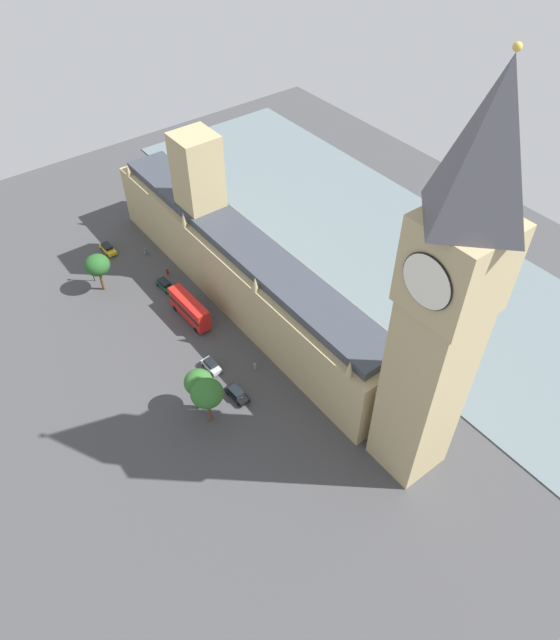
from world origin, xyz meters
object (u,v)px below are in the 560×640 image
(parliament_building, at_px, (238,262))
(street_lamp_slot_12, at_px, (194,390))
(clock_tower, at_px, (446,306))
(pedestrian_leading, at_px, (255,366))
(plane_tree_trailing, at_px, (97,265))
(street_lamp_slot_11, at_px, (90,265))
(car_silver_by_river_gate, at_px, (211,365))
(pedestrian_near_tower, at_px, (167,271))
(car_dark_green_opposite_hall, at_px, (165,285))
(car_yellow_cab_midblock, at_px, (108,249))
(plane_tree_slot_10, at_px, (199,382))
(car_black_under_trees, at_px, (237,394))
(plane_tree_kerbside, at_px, (207,393))
(double_decker_bus_corner, at_px, (190,308))
(pedestrian_far_end, at_px, (146,252))

(parliament_building, distance_m, street_lamp_slot_12, 28.77)
(clock_tower, height_order, pedestrian_leading, clock_tower)
(plane_tree_trailing, height_order, street_lamp_slot_11, plane_tree_trailing)
(street_lamp_slot_12, bearing_deg, plane_tree_trailing, -90.90)
(car_silver_by_river_gate, bearing_deg, pedestrian_near_tower, -105.95)
(car_dark_green_opposite_hall, xyz_separation_m, car_silver_by_river_gate, (4.05, 23.56, -0.01))
(clock_tower, bearing_deg, plane_tree_trailing, -72.33)
(car_yellow_cab_midblock, distance_m, car_silver_by_river_gate, 41.35)
(parliament_building, bearing_deg, plane_tree_slot_10, 42.92)
(car_black_under_trees, bearing_deg, car_dark_green_opposite_hall, -99.87)
(car_yellow_cab_midblock, xyz_separation_m, plane_tree_kerbside, (5.94, 50.34, 5.79))
(double_decker_bus_corner, distance_m, pedestrian_far_end, 22.87)
(double_decker_bus_corner, xyz_separation_m, pedestrian_leading, (-2.36, 17.53, -1.91))
(car_dark_green_opposite_hall, bearing_deg, clock_tower, 96.15)
(car_dark_green_opposite_hall, height_order, pedestrian_far_end, car_dark_green_opposite_hall)
(car_yellow_cab_midblock, bearing_deg, car_dark_green_opposite_hall, 100.69)
(parliament_building, relative_size, plane_tree_trailing, 9.34)
(car_dark_green_opposite_hall, xyz_separation_m, street_lamp_slot_12, (10.52, 29.41, 3.94))
(car_black_under_trees, bearing_deg, pedestrian_leading, -153.83)
(pedestrian_far_end, relative_size, street_lamp_slot_11, 0.28)
(car_silver_by_river_gate, xyz_separation_m, plane_tree_kerbside, (5.87, 8.99, 5.79))
(car_silver_by_river_gate, bearing_deg, car_yellow_cab_midblock, -92.49)
(street_lamp_slot_11, bearing_deg, plane_tree_kerbside, 90.55)
(car_yellow_cab_midblock, distance_m, pedestrian_far_end, 8.27)
(parliament_building, distance_m, double_decker_bus_corner, 12.52)
(plane_tree_trailing, relative_size, street_lamp_slot_11, 1.39)
(car_yellow_cab_midblock, bearing_deg, pedestrian_far_end, 134.50)
(car_yellow_cab_midblock, relative_size, pedestrian_far_end, 2.83)
(pedestrian_near_tower, xyz_separation_m, pedestrian_leading, (0.55, 31.69, -0.01))
(pedestrian_leading, bearing_deg, plane_tree_kerbside, 115.46)
(pedestrian_leading, bearing_deg, double_decker_bus_corner, 12.62)
(plane_tree_slot_10, bearing_deg, pedestrian_far_end, -105.67)
(car_dark_green_opposite_hall, relative_size, double_decker_bus_corner, 0.46)
(street_lamp_slot_12, bearing_deg, pedestrian_near_tower, -111.51)
(pedestrian_far_end, bearing_deg, double_decker_bus_corner, 133.03)
(pedestrian_leading, bearing_deg, plane_tree_trailing, 23.54)
(pedestrian_far_end, bearing_deg, street_lamp_slot_11, 55.77)
(street_lamp_slot_11, bearing_deg, plane_tree_slot_10, 90.92)
(pedestrian_leading, height_order, plane_tree_trailing, plane_tree_trailing)
(pedestrian_leading, distance_m, plane_tree_slot_10, 13.00)
(car_black_under_trees, bearing_deg, car_yellow_cab_midblock, -92.61)
(pedestrian_near_tower, bearing_deg, car_black_under_trees, -46.79)
(parliament_building, bearing_deg, pedestrian_near_tower, -59.05)
(car_silver_by_river_gate, relative_size, plane_tree_slot_10, 0.49)
(double_decker_bus_corner, relative_size, plane_tree_kerbside, 1.18)
(clock_tower, distance_m, double_decker_bus_corner, 54.50)
(car_dark_green_opposite_hall, xyz_separation_m, plane_tree_trailing, (9.94, -7.20, 5.18))
(clock_tower, relative_size, car_dark_green_opposite_hall, 12.19)
(car_dark_green_opposite_hall, bearing_deg, double_decker_bus_corner, 83.55)
(car_yellow_cab_midblock, relative_size, plane_tree_kerbside, 0.52)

